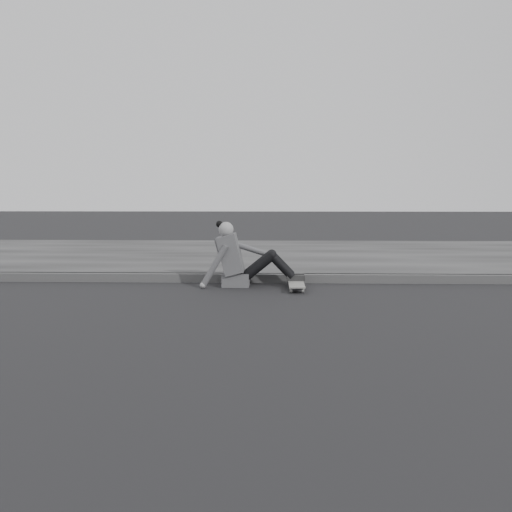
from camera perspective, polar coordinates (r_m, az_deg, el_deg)
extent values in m
plane|color=black|center=(5.47, 7.17, -6.72)|extent=(80.00, 80.00, 0.00)
cube|color=#434343|center=(7.99, 5.50, -2.23)|extent=(24.00, 0.16, 0.12)
cube|color=#343434|center=(10.98, 4.52, 0.02)|extent=(24.00, 6.00, 0.12)
cylinder|color=#9E9E99|center=(7.15, 3.52, -3.46)|extent=(0.03, 0.05, 0.05)
cylinder|color=#9E9E99|center=(7.16, 4.72, -3.46)|extent=(0.03, 0.05, 0.05)
cylinder|color=#9E9E99|center=(7.66, 3.41, -2.82)|extent=(0.03, 0.05, 0.05)
cylinder|color=#9E9E99|center=(7.67, 4.53, -2.82)|extent=(0.03, 0.05, 0.05)
cube|color=#2D2D2F|center=(7.15, 4.12, -3.24)|extent=(0.16, 0.04, 0.03)
cube|color=#2D2D2F|center=(7.66, 3.97, -2.61)|extent=(0.16, 0.04, 0.03)
cube|color=slate|center=(7.40, 4.05, -2.72)|extent=(0.20, 0.78, 0.02)
cube|color=#4E4E50|center=(7.66, -2.02, -2.34)|extent=(0.36, 0.34, 0.18)
cube|color=#4E4E50|center=(7.62, -2.55, 0.19)|extent=(0.37, 0.40, 0.57)
cube|color=#4E4E50|center=(7.62, -3.53, 1.09)|extent=(0.14, 0.30, 0.20)
cylinder|color=gray|center=(7.61, -2.94, 1.99)|extent=(0.09, 0.09, 0.08)
sphere|color=gray|center=(7.60, -3.02, 2.67)|extent=(0.20, 0.20, 0.20)
sphere|color=black|center=(7.63, -3.68, 3.20)|extent=(0.09, 0.09, 0.09)
cylinder|color=black|center=(7.53, 0.32, -0.98)|extent=(0.43, 0.13, 0.39)
cylinder|color=black|center=(7.71, 0.36, -0.82)|extent=(0.43, 0.13, 0.39)
cylinder|color=black|center=(7.53, 2.60, -1.03)|extent=(0.35, 0.11, 0.36)
cylinder|color=black|center=(7.71, 2.59, -0.87)|extent=(0.35, 0.11, 0.36)
sphere|color=black|center=(7.51, 1.58, 0.03)|extent=(0.13, 0.13, 0.13)
sphere|color=black|center=(7.69, 1.59, 0.17)|extent=(0.13, 0.13, 0.13)
cube|color=#272727|center=(7.55, 4.00, -2.22)|extent=(0.24, 0.08, 0.07)
cube|color=#272727|center=(7.73, 3.95, -2.03)|extent=(0.24, 0.08, 0.07)
cylinder|color=#4E4E50|center=(7.45, -4.21, -1.04)|extent=(0.38, 0.08, 0.58)
sphere|color=gray|center=(7.49, -5.34, -2.94)|extent=(0.08, 0.08, 0.08)
cylinder|color=#4E4E50|center=(7.76, -0.70, 0.75)|extent=(0.48, 0.08, 0.21)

